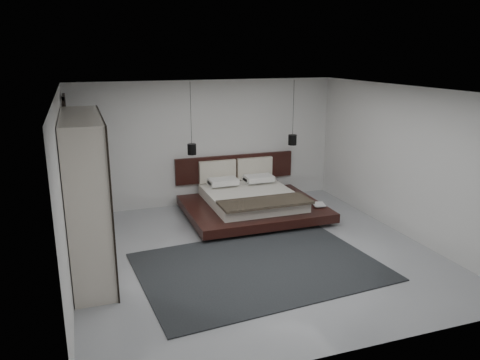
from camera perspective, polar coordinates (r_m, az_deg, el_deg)
name	(u,v)px	position (r m, az deg, el deg)	size (l,w,h in m)	color
floor	(255,252)	(8.29, 1.78, -8.76)	(6.00, 6.00, 0.00)	#96999E
ceiling	(256,90)	(7.59, 1.96, 10.92)	(6.00, 6.00, 0.00)	white
wall_back	(208,143)	(10.61, -3.96, 4.53)	(6.00, 6.00, 0.00)	silver
wall_front	(354,241)	(5.28, 13.70, -7.21)	(6.00, 6.00, 0.00)	silver
wall_left	(65,192)	(7.34, -20.58, -1.35)	(6.00, 6.00, 0.00)	silver
wall_right	(404,161)	(9.30, 19.40, 2.15)	(6.00, 6.00, 0.00)	silver
lattice_screen	(70,162)	(9.74, -20.05, 2.05)	(0.05, 0.90, 2.60)	black
bed	(251,201)	(10.06, 1.32, -2.56)	(2.83, 2.41, 1.08)	black
book_lower	(313,205)	(9.96, 8.94, -3.05)	(0.20, 0.27, 0.03)	#99724C
book_upper	(313,205)	(9.91, 8.93, -2.98)	(0.24, 0.32, 0.02)	#99724C
pendant_left	(192,149)	(9.87, -5.90, 3.78)	(0.18, 0.18, 1.50)	black
pendant_right	(292,140)	(10.62, 6.41, 4.91)	(0.19, 0.19, 1.44)	black
wardrobe	(87,195)	(7.63, -18.19, -1.75)	(0.60, 2.54, 2.49)	beige
rug	(259,267)	(7.75, 2.36, -10.49)	(3.80, 2.71, 0.02)	black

